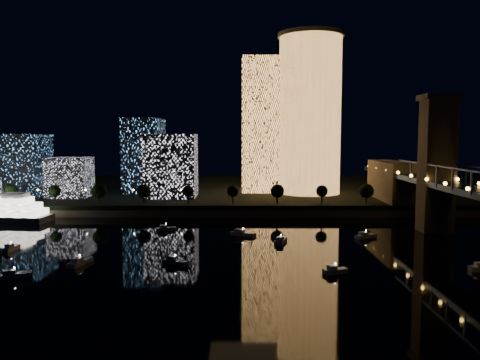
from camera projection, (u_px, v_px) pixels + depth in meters
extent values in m
plane|color=black|center=(266.00, 270.00, 122.76)|extent=(520.00, 520.00, 0.00)
cube|color=black|center=(251.00, 190.00, 281.81)|extent=(420.00, 160.00, 5.00)
cube|color=#6B5E4C|center=(255.00, 213.00, 204.25)|extent=(420.00, 6.00, 3.00)
cylinder|color=#E99A4A|center=(310.00, 116.00, 243.92)|extent=(32.00, 32.00, 80.52)
cylinder|color=#6B5E4C|center=(311.00, 35.00, 240.03)|extent=(34.00, 34.00, 2.00)
cube|color=#E99A4A|center=(263.00, 125.00, 253.46)|extent=(22.46, 22.46, 71.48)
cube|color=silver|center=(171.00, 165.00, 231.45)|extent=(25.22, 21.34, 31.03)
cube|color=#559AE7|center=(144.00, 155.00, 253.56)|extent=(19.73, 25.65, 39.47)
cube|color=silver|center=(70.00, 177.00, 231.63)|extent=(19.45, 17.69, 19.45)
cube|color=#559AE7|center=(23.00, 165.00, 236.69)|extent=(22.19, 24.41, 31.07)
cube|color=#6B5E4C|center=(437.00, 166.00, 170.32)|extent=(11.00, 9.00, 48.00)
cube|color=#6B5E4C|center=(439.00, 97.00, 167.96)|extent=(13.00, 11.00, 2.00)
cube|color=#6B5E4C|center=(391.00, 186.00, 221.27)|extent=(12.00, 40.00, 23.00)
cube|color=navy|center=(475.00, 184.00, 132.72)|extent=(0.50, 0.50, 7.00)
cube|color=navy|center=(439.00, 177.00, 156.61)|extent=(0.50, 0.50, 7.00)
cube|color=navy|center=(413.00, 171.00, 180.50)|extent=(0.50, 0.50, 7.00)
sphere|color=#FFA738|center=(427.00, 179.00, 165.73)|extent=(1.20, 1.20, 1.20)
sphere|color=#FFA738|center=(387.00, 170.00, 210.53)|extent=(1.20, 1.20, 1.20)
cube|color=silver|center=(16.00, 195.00, 190.95)|extent=(9.61, 7.65, 2.00)
cylinder|color=black|center=(3.00, 189.00, 193.68)|extent=(1.56, 1.56, 6.68)
cube|color=silver|center=(243.00, 234.00, 164.99)|extent=(9.18, 6.76, 1.20)
cube|color=silver|center=(240.00, 231.00, 165.52)|extent=(3.84, 3.52, 1.00)
sphere|color=white|center=(243.00, 228.00, 164.80)|extent=(0.36, 0.36, 0.36)
cube|color=silver|center=(11.00, 248.00, 143.82)|extent=(2.94, 6.62, 1.20)
cube|color=silver|center=(9.00, 246.00, 142.77)|extent=(1.97, 2.45, 1.00)
sphere|color=white|center=(11.00, 242.00, 143.63)|extent=(0.36, 0.36, 0.36)
cube|color=silver|center=(166.00, 229.00, 173.97)|extent=(7.37, 4.36, 1.20)
cube|color=silver|center=(163.00, 226.00, 173.53)|extent=(2.91, 2.51, 1.00)
sphere|color=white|center=(166.00, 224.00, 173.78)|extent=(0.36, 0.36, 0.36)
cube|color=silver|center=(366.00, 236.00, 161.26)|extent=(8.28, 6.16, 1.20)
cube|color=silver|center=(363.00, 233.00, 160.57)|extent=(3.48, 3.20, 1.00)
sphere|color=white|center=(366.00, 231.00, 161.07)|extent=(0.36, 0.36, 0.36)
cube|color=silver|center=(175.00, 262.00, 127.96)|extent=(7.37, 5.39, 1.20)
cube|color=silver|center=(172.00, 258.00, 128.36)|extent=(3.08, 2.82, 1.00)
sphere|color=white|center=(175.00, 255.00, 127.77)|extent=(0.36, 0.36, 0.36)
cube|color=silver|center=(281.00, 241.00, 153.91)|extent=(5.02, 8.56, 1.20)
cube|color=silver|center=(280.00, 238.00, 152.65)|extent=(2.90, 3.37, 1.00)
sphere|color=white|center=(281.00, 235.00, 153.73)|extent=(0.36, 0.36, 0.36)
cube|color=silver|center=(80.00, 262.00, 128.00)|extent=(5.05, 8.85, 1.20)
cube|color=silver|center=(77.00, 260.00, 126.70)|extent=(2.96, 3.46, 1.00)
sphere|color=white|center=(80.00, 255.00, 127.82)|extent=(0.36, 0.36, 0.36)
cube|color=silver|center=(15.00, 276.00, 115.83)|extent=(8.39, 5.91, 1.20)
cube|color=silver|center=(9.00, 272.00, 115.19)|extent=(3.47, 3.14, 1.00)
sphere|color=white|center=(14.00, 268.00, 115.64)|extent=(0.36, 0.36, 0.36)
cube|color=silver|center=(335.00, 271.00, 119.64)|extent=(6.80, 4.22, 1.20)
cube|color=silver|center=(332.00, 267.00, 119.19)|extent=(2.72, 2.38, 1.00)
sphere|color=white|center=(335.00, 263.00, 119.45)|extent=(0.36, 0.36, 0.36)
cylinder|color=black|center=(10.00, 199.00, 209.64)|extent=(0.70, 0.70, 4.00)
sphere|color=black|center=(10.00, 191.00, 209.31)|extent=(6.55, 6.55, 6.55)
cylinder|color=black|center=(55.00, 199.00, 209.66)|extent=(0.70, 0.70, 4.00)
sphere|color=black|center=(54.00, 191.00, 209.33)|extent=(5.22, 5.22, 5.22)
cylinder|color=black|center=(99.00, 199.00, 209.67)|extent=(0.70, 0.70, 4.00)
sphere|color=black|center=(99.00, 191.00, 209.34)|extent=(6.77, 6.77, 6.77)
cylinder|color=black|center=(144.00, 199.00, 209.68)|extent=(0.70, 0.70, 4.00)
sphere|color=black|center=(144.00, 191.00, 209.35)|extent=(6.14, 6.14, 6.14)
cylinder|color=black|center=(188.00, 199.00, 209.69)|extent=(0.70, 0.70, 4.00)
sphere|color=black|center=(188.00, 191.00, 209.36)|extent=(5.05, 5.05, 5.05)
cylinder|color=black|center=(233.00, 199.00, 209.70)|extent=(0.70, 0.70, 4.00)
sphere|color=black|center=(233.00, 191.00, 209.37)|extent=(5.40, 5.40, 5.40)
cylinder|color=black|center=(277.00, 199.00, 209.72)|extent=(0.70, 0.70, 4.00)
sphere|color=black|center=(277.00, 191.00, 209.39)|extent=(6.14, 6.14, 6.14)
cylinder|color=black|center=(322.00, 199.00, 209.73)|extent=(0.70, 0.70, 4.00)
sphere|color=black|center=(322.00, 191.00, 209.40)|extent=(5.33, 5.33, 5.33)
cylinder|color=black|center=(366.00, 199.00, 209.74)|extent=(0.70, 0.70, 4.00)
sphere|color=black|center=(367.00, 191.00, 209.41)|extent=(6.54, 6.54, 6.54)
cylinder|color=black|center=(38.00, 196.00, 215.58)|extent=(0.24, 0.24, 5.00)
sphere|color=#FFCC7F|center=(38.00, 190.00, 215.31)|extent=(0.70, 0.70, 0.70)
cylinder|color=black|center=(86.00, 196.00, 215.59)|extent=(0.24, 0.24, 5.00)
sphere|color=#FFCC7F|center=(86.00, 190.00, 215.33)|extent=(0.70, 0.70, 0.70)
cylinder|color=black|center=(133.00, 196.00, 215.60)|extent=(0.24, 0.24, 5.00)
sphere|color=#FFCC7F|center=(133.00, 190.00, 215.34)|extent=(0.70, 0.70, 0.70)
cylinder|color=black|center=(181.00, 196.00, 215.62)|extent=(0.24, 0.24, 5.00)
sphere|color=#FFCC7F|center=(181.00, 190.00, 215.35)|extent=(0.70, 0.70, 0.70)
cylinder|color=black|center=(229.00, 196.00, 215.63)|extent=(0.24, 0.24, 5.00)
sphere|color=#FFCC7F|center=(229.00, 190.00, 215.37)|extent=(0.70, 0.70, 0.70)
cylinder|color=black|center=(276.00, 196.00, 215.64)|extent=(0.24, 0.24, 5.00)
sphere|color=#FFCC7F|center=(276.00, 190.00, 215.38)|extent=(0.70, 0.70, 0.70)
cylinder|color=black|center=(324.00, 196.00, 215.65)|extent=(0.24, 0.24, 5.00)
sphere|color=#FFCC7F|center=(324.00, 190.00, 215.39)|extent=(0.70, 0.70, 0.70)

